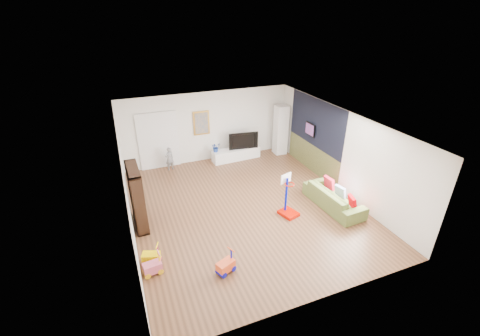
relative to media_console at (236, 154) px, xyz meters
name	(u,v)px	position (x,y,z in m)	size (l,w,h in m)	color
floor	(245,207)	(-1.00, -3.33, -0.22)	(6.50, 7.50, 0.00)	brown
ceiling	(246,122)	(-1.00, -3.33, 2.48)	(6.50, 7.50, 0.00)	white
wall_back	(208,127)	(-1.00, 0.42, 1.13)	(6.50, 0.00, 2.70)	white
wall_front	(321,250)	(-1.00, -7.08, 1.13)	(6.50, 0.00, 2.70)	silver
wall_left	(126,189)	(-4.25, -3.33, 1.13)	(0.00, 7.50, 2.70)	white
wall_right	(339,151)	(2.25, -3.33, 1.13)	(0.00, 7.50, 2.70)	silver
navy_accent	(316,123)	(2.24, -1.93, 1.63)	(0.01, 3.20, 1.70)	black
olive_wainscot	(312,158)	(2.24, -1.93, 0.28)	(0.01, 3.20, 1.00)	brown
doorway	(159,141)	(-2.90, 0.38, 0.83)	(1.45, 0.06, 2.10)	white
painting_back	(201,123)	(-1.25, 0.38, 1.33)	(0.62, 0.06, 0.92)	gold
artwork_right	(310,129)	(2.17, -1.73, 1.33)	(0.04, 0.56, 0.46)	#7F3F8C
media_console	(236,154)	(0.00, 0.00, 0.00)	(1.93, 0.48, 0.45)	white
tall_cabinet	(281,130)	(1.90, -0.09, 0.78)	(0.47, 0.47, 2.01)	white
bookshelf	(137,197)	(-4.02, -3.02, 0.65)	(0.31, 1.19, 1.75)	black
sofa	(334,198)	(1.51, -4.27, 0.08)	(2.07, 0.81, 0.60)	#5D6E31
basketball_hoop	(290,196)	(0.04, -4.17, 0.42)	(0.44, 0.54, 1.28)	#B50D00
ride_on_yellow	(151,254)	(-3.96, -4.73, 0.05)	(0.41, 0.25, 0.55)	#FED800
ride_on_orange	(226,263)	(-2.42, -5.63, 0.05)	(0.42, 0.26, 0.55)	#FF5324
ride_on_pink	(152,264)	(-3.98, -5.06, 0.05)	(0.41, 0.25, 0.55)	#DD5E7A
child	(169,159)	(-2.62, 0.04, 0.22)	(0.33, 0.21, 0.89)	gray
tv	(243,140)	(0.29, 0.01, 0.56)	(1.16, 0.15, 0.67)	black
vase_plant	(216,147)	(-0.82, 0.02, 0.41)	(0.34, 0.29, 0.37)	navy
pillow_left	(352,202)	(1.68, -4.88, 0.25)	(0.09, 0.36, 0.36)	#CF0009
pillow_center	(340,191)	(1.73, -4.27, 0.25)	(0.10, 0.36, 0.36)	white
pillow_right	(329,183)	(1.73, -3.71, 0.25)	(0.11, 0.40, 0.40)	red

